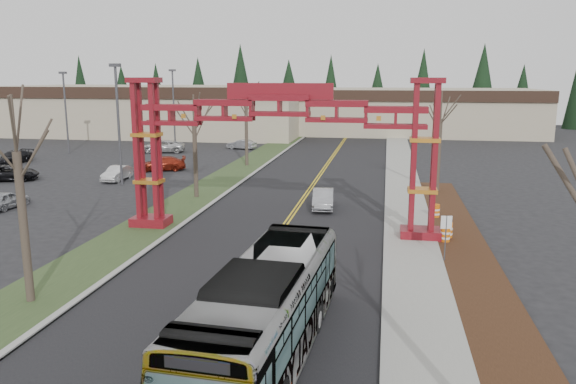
% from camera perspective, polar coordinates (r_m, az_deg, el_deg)
% --- Properties ---
extents(road, '(12.00, 110.00, 0.02)m').
position_cam_1_polar(road, '(39.62, 1.08, -1.39)').
color(road, black).
rests_on(road, ground).
extents(lane_line_left, '(0.12, 100.00, 0.01)m').
position_cam_1_polar(lane_line_left, '(39.63, 0.91, -1.36)').
color(lane_line_left, yellow).
rests_on(lane_line_left, road).
extents(lane_line_right, '(0.12, 100.00, 0.01)m').
position_cam_1_polar(lane_line_right, '(39.59, 1.25, -1.38)').
color(lane_line_right, yellow).
rests_on(lane_line_right, road).
extents(curb_right, '(0.30, 110.00, 0.15)m').
position_cam_1_polar(curb_right, '(39.15, 10.01, -1.63)').
color(curb_right, '#9D9D98').
rests_on(curb_right, ground).
extents(sidewalk_right, '(2.60, 110.00, 0.14)m').
position_cam_1_polar(sidewalk_right, '(39.19, 12.13, -1.70)').
color(sidewalk_right, gray).
rests_on(sidewalk_right, ground).
extents(landscape_strip, '(2.60, 50.00, 0.12)m').
position_cam_1_polar(landscape_strip, '(25.15, 19.31, -9.75)').
color(landscape_strip, black).
rests_on(landscape_strip, ground).
extents(grass_median, '(4.00, 110.00, 0.08)m').
position_cam_1_polar(grass_median, '(41.57, -9.88, -0.90)').
color(grass_median, '#2E4120').
rests_on(grass_median, ground).
extents(curb_left, '(0.30, 110.00, 0.15)m').
position_cam_1_polar(curb_left, '(40.98, -7.44, -0.95)').
color(curb_left, '#9D9D98').
rests_on(curb_left, ground).
extents(gateway_arch, '(18.20, 1.60, 8.90)m').
position_cam_1_polar(gateway_arch, '(31.83, -0.84, 6.30)').
color(gateway_arch, maroon).
rests_on(gateway_arch, ground).
extents(retail_building_west, '(46.00, 22.30, 7.50)m').
position_cam_1_polar(retail_building_west, '(92.51, -13.04, 8.15)').
color(retail_building_west, tan).
rests_on(retail_building_west, ground).
extents(retail_building_east, '(38.00, 20.30, 7.00)m').
position_cam_1_polar(retail_building_east, '(93.33, 12.57, 8.05)').
color(retail_building_east, tan).
rests_on(retail_building_east, ground).
extents(conifer_treeline, '(116.10, 5.60, 13.00)m').
position_cam_1_polar(conifer_treeline, '(105.31, 6.98, 10.24)').
color(conifer_treeline, black).
rests_on(conifer_treeline, ground).
extents(transit_bus, '(3.47, 11.83, 3.25)m').
position_cam_1_polar(transit_bus, '(18.26, -2.26, -12.03)').
color(transit_bus, '#95989C').
rests_on(transit_bus, ground).
extents(silver_sedan, '(1.78, 4.14, 1.33)m').
position_cam_1_polar(silver_sedan, '(38.77, 3.58, -0.71)').
color(silver_sedan, '#A5A8AD').
rests_on(silver_sedan, ground).
extents(parked_car_near_a, '(1.66, 3.66, 1.22)m').
position_cam_1_polar(parked_car_near_a, '(43.31, -26.73, -0.71)').
color(parked_car_near_a, '#9FA1A7').
rests_on(parked_car_near_a, ground).
extents(parked_car_near_b, '(1.41, 3.86, 1.27)m').
position_cam_1_polar(parked_car_near_b, '(51.35, -16.98, 1.82)').
color(parked_car_near_b, white).
rests_on(parked_car_near_b, ground).
extents(parked_car_near_c, '(5.30, 3.77, 1.34)m').
position_cam_1_polar(parked_car_near_c, '(54.78, -26.45, 1.73)').
color(parked_car_near_c, black).
rests_on(parked_car_near_c, ground).
extents(parked_car_mid_a, '(5.07, 3.47, 1.36)m').
position_cam_1_polar(parked_car_mid_a, '(55.64, -12.77, 2.82)').
color(parked_car_mid_a, maroon).
rests_on(parked_car_mid_a, ground).
extents(parked_car_far_a, '(3.93, 2.26, 1.22)m').
position_cam_1_polar(parked_car_far_a, '(70.77, -4.73, 4.85)').
color(parked_car_far_a, '#ACAEB4').
rests_on(parked_car_far_a, ground).
extents(parked_car_far_b, '(5.59, 3.40, 1.45)m').
position_cam_1_polar(parked_car_far_b, '(69.11, -12.63, 4.54)').
color(parked_car_far_b, silver).
rests_on(parked_car_far_b, ground).
extents(parked_car_far_c, '(2.36, 4.74, 1.32)m').
position_cam_1_polar(parked_car_far_c, '(65.51, -26.14, 3.20)').
color(parked_car_far_c, black).
rests_on(parked_car_far_c, ground).
extents(bare_tree_median_near, '(3.32, 3.32, 8.30)m').
position_cam_1_polar(bare_tree_median_near, '(23.90, -25.87, 3.56)').
color(bare_tree_median_near, '#382D26').
rests_on(bare_tree_median_near, ground).
extents(bare_tree_median_mid, '(3.30, 3.30, 7.68)m').
position_cam_1_polar(bare_tree_median_mid, '(42.02, -9.51, 6.74)').
color(bare_tree_median_mid, '#382D26').
rests_on(bare_tree_median_mid, ground).
extents(bare_tree_median_far, '(3.34, 3.34, 8.24)m').
position_cam_1_polar(bare_tree_median_far, '(56.86, -4.29, 8.64)').
color(bare_tree_median_far, '#382D26').
rests_on(bare_tree_median_far, ground).
extents(bare_tree_right_far, '(3.28, 3.28, 7.91)m').
position_cam_1_polar(bare_tree_right_far, '(44.93, 15.24, 7.11)').
color(bare_tree_right_far, '#382D26').
rests_on(bare_tree_right_far, ground).
extents(light_pole_near, '(0.87, 0.43, 9.99)m').
position_cam_1_polar(light_pole_near, '(48.62, -16.88, 7.42)').
color(light_pole_near, '#3F3F44').
rests_on(light_pole_near, ground).
extents(light_pole_mid, '(0.82, 0.41, 9.50)m').
position_cam_1_polar(light_pole_mid, '(71.15, -21.67, 8.06)').
color(light_pole_mid, '#3F3F44').
rests_on(light_pole_mid, ground).
extents(light_pole_far, '(0.86, 0.43, 9.89)m').
position_cam_1_polar(light_pole_far, '(77.80, -11.56, 9.05)').
color(light_pole_far, '#3F3F44').
rests_on(light_pole_far, ground).
extents(street_sign, '(0.54, 0.13, 2.36)m').
position_cam_1_polar(street_sign, '(28.31, 15.76, -3.65)').
color(street_sign, '#3F3F44').
rests_on(street_sign, ground).
extents(barrel_south, '(0.51, 0.51, 0.95)m').
position_cam_1_polar(barrel_south, '(31.85, 15.69, -4.23)').
color(barrel_south, '#D3620B').
rests_on(barrel_south, ground).
extents(barrel_mid, '(0.53, 0.53, 0.98)m').
position_cam_1_polar(barrel_mid, '(32.68, 15.92, -3.81)').
color(barrel_mid, '#D3620B').
rests_on(barrel_mid, ground).
extents(barrel_north, '(0.51, 0.51, 0.94)m').
position_cam_1_polar(barrel_north, '(37.14, 14.77, -1.94)').
color(barrel_north, '#D3620B').
rests_on(barrel_north, ground).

